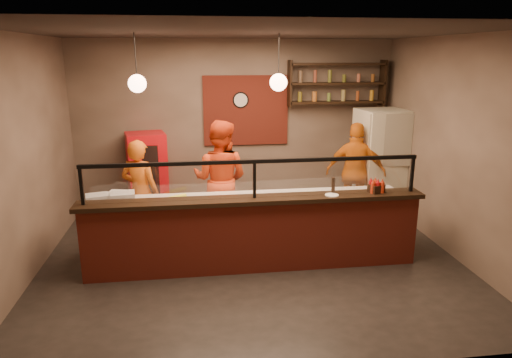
{
  "coord_description": "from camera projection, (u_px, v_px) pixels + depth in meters",
  "views": [
    {
      "loc": [
        -0.76,
        -6.1,
        2.92
      ],
      "look_at": [
        0.1,
        0.3,
        1.15
      ],
      "focal_mm": 32.0,
      "sensor_mm": 36.0,
      "label": 1
    }
  ],
  "objects": [
    {
      "name": "prep_tub_b",
      "position": [
        123.0,
        198.0,
        6.36
      ],
      "size": [
        0.37,
        0.31,
        0.17
      ],
      "primitive_type": "cube",
      "rotation": [
        0.0,
        0.0,
        0.14
      ],
      "color": "silver",
      "rests_on": "worktop"
    },
    {
      "name": "pendant_left",
      "position": [
        137.0,
        83.0,
        6.03
      ],
      "size": [
        0.24,
        0.24,
        0.77
      ],
      "color": "black",
      "rests_on": "ceiling"
    },
    {
      "name": "red_cooler",
      "position": [
        148.0,
        175.0,
        8.34
      ],
      "size": [
        0.79,
        0.74,
        1.57
      ],
      "primitive_type": "cube",
      "rotation": [
        0.0,
        0.0,
        0.21
      ],
      "color": "#B60C13",
      "rests_on": "floor"
    },
    {
      "name": "wall_left",
      "position": [
        22.0,
        160.0,
        5.9
      ],
      "size": [
        0.0,
        5.0,
        5.0
      ],
      "primitive_type": "plane",
      "rotation": [
        1.57,
        0.0,
        1.57
      ],
      "color": "#7C695B",
      "rests_on": "floor"
    },
    {
      "name": "worktop",
      "position": [
        250.0,
        199.0,
        6.66
      ],
      "size": [
        4.6,
        0.75,
        0.05
      ],
      "primitive_type": "cube",
      "color": "white",
      "rests_on": "worktop_cabinet"
    },
    {
      "name": "wall_shelving",
      "position": [
        337.0,
        83.0,
        8.53
      ],
      "size": [
        1.84,
        0.28,
        0.85
      ],
      "color": "black",
      "rests_on": "wall_back"
    },
    {
      "name": "worktop_cabinet",
      "position": [
        250.0,
        228.0,
        6.78
      ],
      "size": [
        4.6,
        0.75,
        0.85
      ],
      "primitive_type": "cube",
      "color": "gray",
      "rests_on": "floor"
    },
    {
      "name": "condiment_caddy",
      "position": [
        376.0,
        188.0,
        6.37
      ],
      "size": [
        0.24,
        0.22,
        0.11
      ],
      "primitive_type": "cube",
      "rotation": [
        0.0,
        0.0,
        0.37
      ],
      "color": "black",
      "rests_on": "counter_ledge"
    },
    {
      "name": "service_counter",
      "position": [
        255.0,
        236.0,
        6.29
      ],
      "size": [
        4.6,
        0.25,
        1.0
      ],
      "primitive_type": "cube",
      "color": "maroon",
      "rests_on": "floor"
    },
    {
      "name": "fridge",
      "position": [
        380.0,
        163.0,
        8.42
      ],
      "size": [
        0.9,
        0.85,
        1.97
      ],
      "primitive_type": "cube",
      "rotation": [
        0.0,
        0.0,
        0.11
      ],
      "color": "beige",
      "rests_on": "floor"
    },
    {
      "name": "prep_tub_a",
      "position": [
        119.0,
        197.0,
        6.44
      ],
      "size": [
        0.35,
        0.31,
        0.15
      ],
      "primitive_type": "cube",
      "rotation": [
        0.0,
        0.0,
        -0.23
      ],
      "color": "white",
      "rests_on": "worktop"
    },
    {
      "name": "wall_front",
      "position": [
        288.0,
        215.0,
        3.89
      ],
      "size": [
        6.0,
        0.0,
        6.0
      ],
      "primitive_type": "plane",
      "rotation": [
        -1.57,
        0.0,
        0.0
      ],
      "color": "#7C695B",
      "rests_on": "floor"
    },
    {
      "name": "pepper_mill",
      "position": [
        333.0,
        185.0,
        6.32
      ],
      "size": [
        0.06,
        0.06,
        0.22
      ],
      "primitive_type": "cylinder",
      "rotation": [
        0.0,
        0.0,
        -0.25
      ],
      "color": "black",
      "rests_on": "counter_ledge"
    },
    {
      "name": "sneeze_guard",
      "position": [
        254.0,
        175.0,
        6.06
      ],
      "size": [
        4.5,
        0.05,
        0.52
      ],
      "color": "white",
      "rests_on": "counter_ledge"
    },
    {
      "name": "cook_right",
      "position": [
        356.0,
        172.0,
        8.12
      ],
      "size": [
        1.13,
        0.78,
        1.78
      ],
      "primitive_type": "imported",
      "rotation": [
        0.0,
        0.0,
        2.77
      ],
      "color": "orange",
      "rests_on": "floor"
    },
    {
      "name": "ceiling",
      "position": [
        251.0,
        32.0,
        5.86
      ],
      "size": [
        6.0,
        6.0,
        0.0
      ],
      "primitive_type": "plane",
      "rotation": [
        3.14,
        0.0,
        0.0
      ],
      "color": "#332C28",
      "rests_on": "wall_back"
    },
    {
      "name": "rolling_pin",
      "position": [
        175.0,
        197.0,
        6.58
      ],
      "size": [
        0.33,
        0.23,
        0.06
      ],
      "primitive_type": "cylinder",
      "rotation": [
        0.0,
        1.57,
        0.54
      ],
      "color": "yellow",
      "rests_on": "worktop"
    },
    {
      "name": "cook_mid",
      "position": [
        220.0,
        179.0,
        7.41
      ],
      "size": [
        1.14,
        1.03,
        1.93
      ],
      "primitive_type": "imported",
      "rotation": [
        0.0,
        0.0,
        2.75
      ],
      "color": "red",
      "rests_on": "floor"
    },
    {
      "name": "wall_right",
      "position": [
        455.0,
        148.0,
        6.67
      ],
      "size": [
        0.0,
        5.0,
        5.0
      ],
      "primitive_type": "plane",
      "rotation": [
        1.57,
        0.0,
        -1.57
      ],
      "color": "#7C695B",
      "rests_on": "floor"
    },
    {
      "name": "wall_clock",
      "position": [
        241.0,
        100.0,
        8.51
      ],
      "size": [
        0.3,
        0.04,
        0.3
      ],
      "primitive_type": "cylinder",
      "rotation": [
        1.57,
        0.0,
        0.0
      ],
      "color": "black",
      "rests_on": "wall_back"
    },
    {
      "name": "floor",
      "position": [
        252.0,
        260.0,
        6.7
      ],
      "size": [
        6.0,
        6.0,
        0.0
      ],
      "primitive_type": "plane",
      "color": "black",
      "rests_on": "ground"
    },
    {
      "name": "counter_ledge",
      "position": [
        254.0,
        200.0,
        6.15
      ],
      "size": [
        4.7,
        0.37,
        0.06
      ],
      "primitive_type": "cube",
      "color": "black",
      "rests_on": "service_counter"
    },
    {
      "name": "cook_left",
      "position": [
        140.0,
        192.0,
        7.14
      ],
      "size": [
        0.71,
        0.6,
        1.67
      ],
      "primitive_type": "imported",
      "rotation": [
        0.0,
        0.0,
        2.76
      ],
      "color": "#CA5A13",
      "rests_on": "floor"
    },
    {
      "name": "brick_patch",
      "position": [
        246.0,
        111.0,
        8.59
      ],
      "size": [
        1.6,
        0.04,
        1.3
      ],
      "primitive_type": "cube",
      "color": "maroon",
      "rests_on": "wall_back"
    },
    {
      "name": "prep_tub_c",
      "position": [
        97.0,
        200.0,
        6.32
      ],
      "size": [
        0.35,
        0.31,
        0.15
      ],
      "primitive_type": "cube",
      "rotation": [
        0.0,
        0.0,
        0.25
      ],
      "color": "silver",
      "rests_on": "worktop"
    },
    {
      "name": "wall_back",
      "position": [
        235.0,
        126.0,
        8.67
      ],
      "size": [
        6.0,
        0.0,
        6.0
      ],
      "primitive_type": "plane",
      "rotation": [
        1.57,
        0.0,
        0.0
      ],
      "color": "#7C695B",
      "rests_on": "floor"
    },
    {
      "name": "small_plate",
      "position": [
        332.0,
        195.0,
        6.23
      ],
      "size": [
        0.19,
        0.19,
        0.01
      ],
      "primitive_type": "cylinder",
      "rotation": [
        0.0,
        0.0,
        0.03
      ],
      "color": "silver",
      "rests_on": "counter_ledge"
    },
    {
      "name": "pendant_right",
      "position": [
        278.0,
        82.0,
        6.27
      ],
      "size": [
        0.24,
        0.24,
        0.77
      ],
      "color": "black",
      "rests_on": "ceiling"
    },
    {
      "name": "pizza_dough",
      "position": [
        312.0,
        195.0,
        6.77
      ],
      "size": [
        0.55,
        0.55,
        0.01
      ],
      "primitive_type": "cylinder",
      "rotation": [
        0.0,
        0.0,
        -0.27
      ],
      "color": "beige",
      "rests_on": "worktop"
    }
  ]
}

